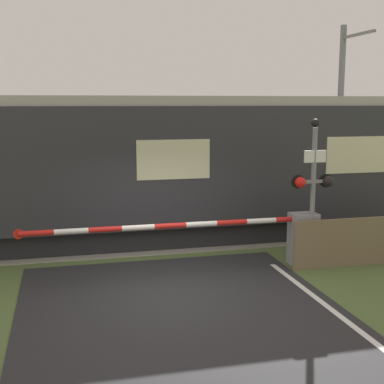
% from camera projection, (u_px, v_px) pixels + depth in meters
% --- Properties ---
extents(ground_plane, '(80.00, 80.00, 0.00)m').
position_uv_depth(ground_plane, '(169.00, 290.00, 10.48)').
color(ground_plane, '#4C6033').
extents(track_bed, '(36.00, 3.20, 0.13)m').
position_uv_depth(track_bed, '(139.00, 239.00, 14.32)').
color(track_bed, gray).
rests_on(track_bed, ground_plane).
extents(train, '(17.66, 3.02, 3.79)m').
position_uv_depth(train, '(162.00, 167.00, 14.15)').
color(train, black).
rests_on(train, ground_plane).
extents(crossing_barrier, '(6.52, 0.44, 1.18)m').
position_uv_depth(crossing_barrier, '(279.00, 236.00, 11.90)').
color(crossing_barrier, gray).
rests_on(crossing_barrier, ground_plane).
extents(signal_post, '(0.96, 0.26, 3.28)m').
position_uv_depth(signal_post, '(313.00, 184.00, 11.70)').
color(signal_post, gray).
rests_on(signal_post, ground_plane).
extents(catenary_pole, '(0.20, 1.90, 6.09)m').
position_uv_depth(catenary_pole, '(341.00, 116.00, 17.63)').
color(catenary_pole, slate).
rests_on(catenary_pole, ground_plane).
extents(roadside_fence, '(4.32, 0.06, 1.10)m').
position_uv_depth(roadside_fence, '(382.00, 240.00, 12.08)').
color(roadside_fence, '#726047').
rests_on(roadside_fence, ground_plane).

